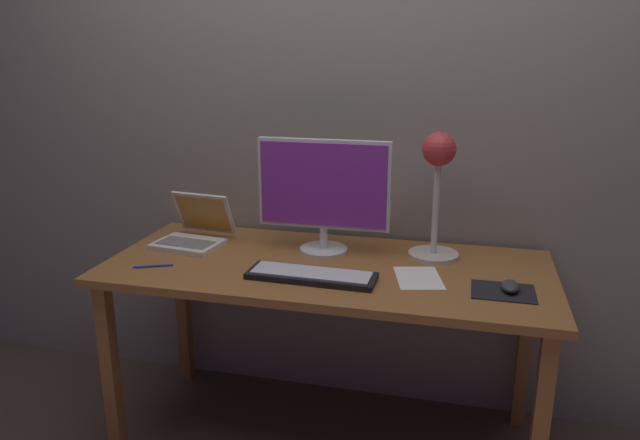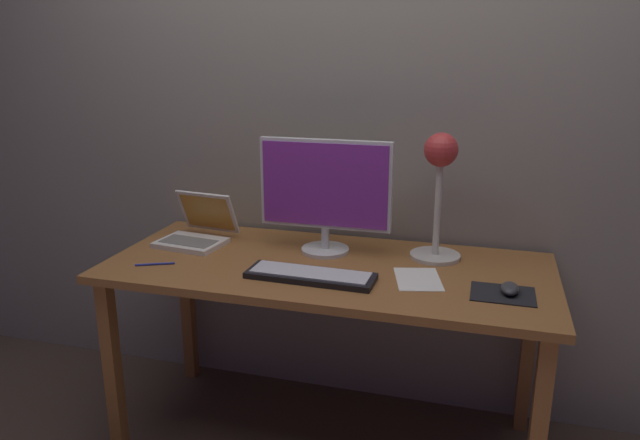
% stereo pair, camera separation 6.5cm
% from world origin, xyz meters
% --- Properties ---
extents(ground_plane, '(4.80, 4.80, 0.00)m').
position_xyz_m(ground_plane, '(0.00, 0.00, 0.00)').
color(ground_plane, '#47382D').
rests_on(ground_plane, ground).
extents(back_wall, '(4.80, 0.06, 2.60)m').
position_xyz_m(back_wall, '(0.00, 0.40, 1.30)').
color(back_wall, gray).
rests_on(back_wall, ground).
extents(desk, '(1.60, 0.70, 0.74)m').
position_xyz_m(desk, '(0.00, 0.00, 0.66)').
color(desk, '#935B2D').
rests_on(desk, ground).
extents(monitor, '(0.50, 0.18, 0.43)m').
position_xyz_m(monitor, '(-0.04, 0.13, 0.98)').
color(monitor, silver).
rests_on(monitor, desk).
extents(keyboard_main, '(0.44, 0.15, 0.03)m').
position_xyz_m(keyboard_main, '(-0.02, -0.15, 0.75)').
color(keyboard_main, black).
rests_on(keyboard_main, desk).
extents(laptop, '(0.28, 0.29, 0.19)m').
position_xyz_m(laptop, '(-0.57, 0.12, 0.80)').
color(laptop, silver).
rests_on(laptop, desk).
extents(desk_lamp, '(0.19, 0.19, 0.47)m').
position_xyz_m(desk_lamp, '(0.37, 0.18, 1.05)').
color(desk_lamp, beige).
rests_on(desk_lamp, desk).
extents(mousepad, '(0.20, 0.16, 0.00)m').
position_xyz_m(mousepad, '(0.61, -0.11, 0.74)').
color(mousepad, black).
rests_on(mousepad, desk).
extents(mouse, '(0.06, 0.10, 0.03)m').
position_xyz_m(mouse, '(0.63, -0.10, 0.76)').
color(mouse, '#38383A').
rests_on(mouse, mousepad).
extents(paper_sheet_near_mouse, '(0.19, 0.24, 0.00)m').
position_xyz_m(paper_sheet_near_mouse, '(0.33, -0.06, 0.74)').
color(paper_sheet_near_mouse, white).
rests_on(paper_sheet_near_mouse, desk).
extents(pen, '(0.13, 0.06, 0.01)m').
position_xyz_m(pen, '(-0.60, -0.18, 0.74)').
color(pen, '#2633A5').
rests_on(pen, desk).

